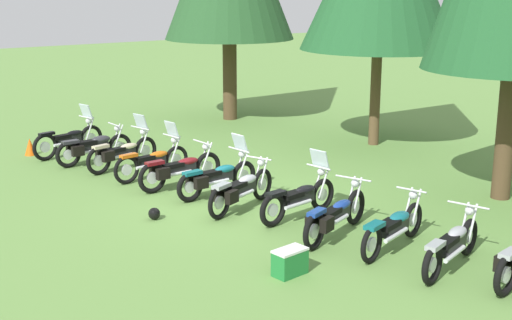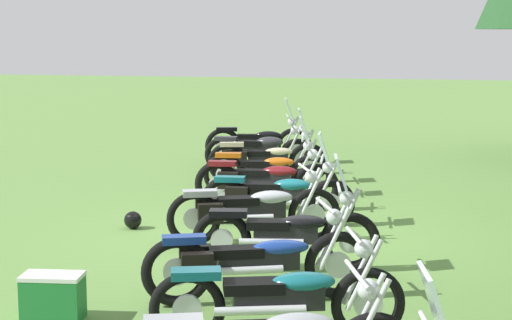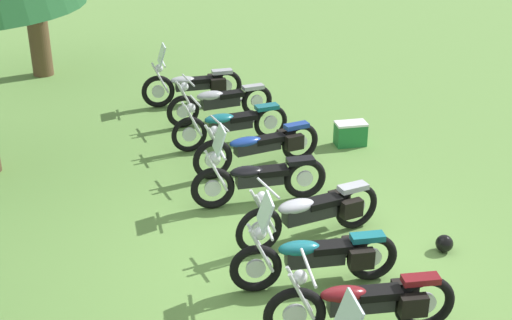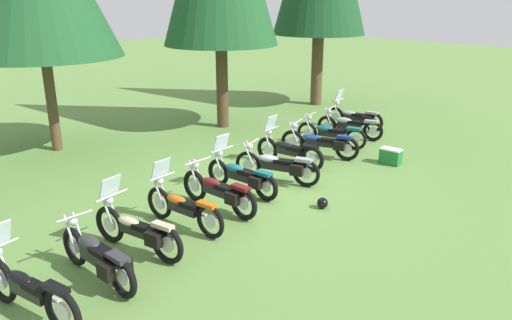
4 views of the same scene
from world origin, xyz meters
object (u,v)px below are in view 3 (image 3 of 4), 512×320
(motorcycle_8, at_px, (260,146))
(picnic_cooler, at_px, (350,134))
(motorcycle_5, at_px, (317,256))
(motorcycle_6, at_px, (312,212))
(dropped_helmet, at_px, (444,243))
(motorcycle_10, at_px, (220,102))
(motorcycle_4, at_px, (364,303))
(motorcycle_7, at_px, (258,178))
(motorcycle_9, at_px, (230,123))
(motorcycle_11, at_px, (194,84))

(motorcycle_8, relative_size, picnic_cooler, 3.66)
(motorcycle_5, bearing_deg, motorcycle_6, -100.69)
(picnic_cooler, bearing_deg, dropped_helmet, -170.78)
(motorcycle_5, bearing_deg, motorcycle_10, -84.90)
(motorcycle_4, relative_size, motorcycle_6, 1.05)
(motorcycle_5, relative_size, motorcycle_6, 1.02)
(motorcycle_8, bearing_deg, motorcycle_5, 76.17)
(motorcycle_7, xyz_separation_m, motorcycle_8, (1.26, -0.13, -0.01))
(motorcycle_8, bearing_deg, dropped_helmet, 108.50)
(motorcycle_7, xyz_separation_m, motorcycle_9, (2.35, 0.36, -0.01))
(motorcycle_5, bearing_deg, motorcycle_11, -82.30)
(motorcycle_7, height_order, picnic_cooler, motorcycle_7)
(picnic_cooler, relative_size, dropped_helmet, 2.48)
(motorcycle_5, height_order, motorcycle_11, motorcycle_11)
(motorcycle_4, xyz_separation_m, motorcycle_6, (2.20, 0.30, 0.00))
(dropped_helmet, bearing_deg, picnic_cooler, 9.22)
(motorcycle_9, bearing_deg, motorcycle_4, 85.78)
(motorcycle_8, distance_m, motorcycle_11, 3.57)
(motorcycle_4, height_order, motorcycle_8, motorcycle_4)
(motorcycle_11, xyz_separation_m, dropped_helmet, (-6.24, -3.59, -0.33))
(picnic_cooler, bearing_deg, motorcycle_6, 160.10)
(motorcycle_11, bearing_deg, dropped_helmet, 109.33)
(motorcycle_11, height_order, dropped_helmet, motorcycle_11)
(motorcycle_10, xyz_separation_m, dropped_helmet, (-5.17, -3.06, -0.31))
(motorcycle_5, relative_size, motorcycle_11, 1.03)
(picnic_cooler, xyz_separation_m, dropped_helmet, (-3.81, -0.62, -0.10))
(motorcycle_10, distance_m, motorcycle_11, 1.20)
(motorcycle_5, relative_size, motorcycle_8, 0.98)
(dropped_helmet, bearing_deg, motorcycle_10, 30.60)
(motorcycle_10, bearing_deg, motorcycle_11, -81.80)
(motorcycle_8, bearing_deg, motorcycle_11, -91.85)
(motorcycle_6, relative_size, picnic_cooler, 3.52)
(dropped_helmet, bearing_deg, motorcycle_4, 138.53)
(motorcycle_8, relative_size, motorcycle_11, 1.05)
(motorcycle_5, bearing_deg, motorcycle_4, 105.09)
(motorcycle_6, distance_m, picnic_cooler, 3.57)
(motorcycle_10, relative_size, picnic_cooler, 3.51)
(motorcycle_9, height_order, motorcycle_11, motorcycle_11)
(motorcycle_11, height_order, picnic_cooler, motorcycle_11)
(picnic_cooler, distance_m, dropped_helmet, 3.86)
(motorcycle_5, bearing_deg, dropped_helmet, -166.18)
(motorcycle_6, xyz_separation_m, motorcycle_10, (4.71, 1.22, -0.02))
(motorcycle_7, distance_m, picnic_cooler, 2.92)
(motorcycle_7, bearing_deg, motorcycle_11, -86.46)
(motorcycle_5, height_order, motorcycle_10, motorcycle_5)
(motorcycle_4, xyz_separation_m, motorcycle_5, (1.05, 0.40, -0.00))
(motorcycle_9, bearing_deg, motorcycle_7, 81.02)
(picnic_cooler, bearing_deg, motorcycle_10, 60.92)
(motorcycle_4, height_order, picnic_cooler, motorcycle_4)
(motorcycle_8, height_order, picnic_cooler, motorcycle_8)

